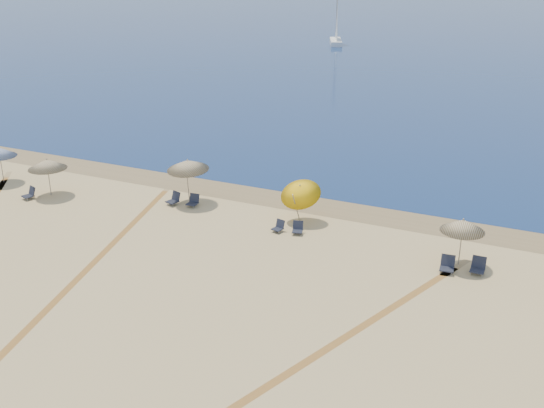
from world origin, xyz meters
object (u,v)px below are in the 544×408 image
(chair_3, at_px, (193,201))
(chair_6, at_px, (447,265))
(chair_2, at_px, (174,199))
(chair_4, at_px, (279,227))
(sailboat_2, at_px, (337,25))
(umbrella_4, at_px, (463,225))
(chair_7, at_px, (478,266))
(umbrella_3, at_px, (300,191))
(umbrella_2, at_px, (188,165))
(chair_1, at_px, (30,194))
(chair_5, at_px, (298,228))
(umbrella_1, at_px, (47,164))

(chair_3, relative_size, chair_6, 0.90)
(chair_2, bearing_deg, chair_3, 27.69)
(chair_6, bearing_deg, chair_4, 168.96)
(chair_3, distance_m, sailboat_2, 66.18)
(umbrella_4, distance_m, chair_7, 1.92)
(chair_6, bearing_deg, chair_7, 13.27)
(umbrella_4, bearing_deg, umbrella_3, 169.33)
(chair_6, bearing_deg, sailboat_2, 108.13)
(chair_6, distance_m, sailboat_2, 72.54)
(chair_3, distance_m, chair_7, 15.66)
(chair_2, xyz_separation_m, chair_6, (15.43, -1.80, 0.01))
(umbrella_2, bearing_deg, chair_6, -9.20)
(chair_6, bearing_deg, chair_3, 166.75)
(chair_2, height_order, chair_6, chair_6)
(chair_1, relative_size, sailboat_2, 0.09)
(chair_7, height_order, sailboat_2, sailboat_2)
(chair_2, relative_size, chair_5, 1.15)
(chair_4, bearing_deg, umbrella_2, -179.14)
(umbrella_3, bearing_deg, chair_3, -176.02)
(chair_3, xyz_separation_m, chair_5, (6.69, -0.97, -0.03))
(umbrella_4, bearing_deg, chair_7, -25.11)
(umbrella_1, xyz_separation_m, chair_6, (22.73, -0.02, -1.57))
(umbrella_1, bearing_deg, chair_1, -126.43)
(umbrella_3, xyz_separation_m, chair_1, (-15.31, -3.36, -1.43))
(chair_3, xyz_separation_m, chair_4, (5.73, -1.14, -0.04))
(chair_1, xyz_separation_m, chair_6, (23.42, 0.92, 0.02))
(chair_7, relative_size, sailboat_2, 0.08)
(umbrella_2, bearing_deg, chair_7, -7.01)
(umbrella_3, height_order, chair_5, umbrella_3)
(chair_3, bearing_deg, chair_7, -8.98)
(umbrella_3, relative_size, chair_5, 3.46)
(umbrella_3, distance_m, chair_2, 7.49)
(umbrella_4, distance_m, sailboat_2, 71.87)
(chair_3, bearing_deg, umbrella_1, -169.86)
(umbrella_2, height_order, umbrella_4, umbrella_2)
(chair_2, height_order, chair_7, chair_7)
(umbrella_3, xyz_separation_m, chair_7, (9.37, -2.02, -1.41))
(umbrella_2, bearing_deg, umbrella_1, -163.27)
(chair_6, bearing_deg, umbrella_1, 174.69)
(chair_3, height_order, chair_6, chair_6)
(umbrella_4, relative_size, chair_4, 3.42)
(chair_4, distance_m, chair_5, 0.98)
(chair_6, distance_m, chair_7, 1.33)
(chair_1, height_order, chair_6, chair_6)
(chair_2, height_order, chair_5, chair_2)
(umbrella_4, relative_size, chair_1, 2.81)
(umbrella_1, xyz_separation_m, umbrella_3, (14.62, 2.42, -0.16))
(chair_5, bearing_deg, chair_4, 173.29)
(chair_4, relative_size, chair_7, 0.92)
(chair_1, xyz_separation_m, chair_4, (14.83, 1.78, -0.04))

